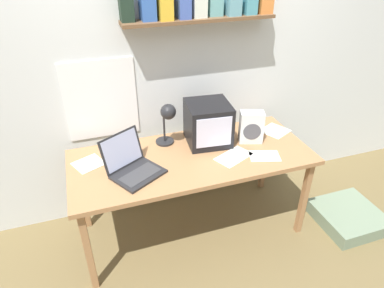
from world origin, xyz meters
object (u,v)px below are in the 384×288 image
open_notebook (275,131)px  crt_monitor (208,123)px  desk_lamp (167,117)px  loose_paper_near_laptop (89,164)px  juice_glass (124,145)px  floor_cushion (348,217)px  printed_handout (234,157)px  space_heater (251,127)px  corner_desk (192,162)px  laptop (131,164)px  loose_paper_near_monitor (264,156)px

open_notebook → crt_monitor: bearing=177.5°
desk_lamp → loose_paper_near_laptop: bearing=168.8°
juice_glass → floor_cushion: juice_glass is taller
printed_handout → space_heater: bearing=37.5°
corner_desk → crt_monitor: bearing=40.3°
laptop → space_heater: bearing=-23.6°
desk_lamp → open_notebook: (0.91, -0.07, -0.24)m
floor_cushion → juice_glass: bearing=161.4°
floor_cushion → space_heater: bearing=152.1°
laptop → floor_cushion: 1.95m
laptop → space_heater: size_ratio=1.73×
juice_glass → printed_handout: 0.83m
corner_desk → crt_monitor: crt_monitor is taller
loose_paper_near_laptop → open_notebook: same height
laptop → loose_paper_near_laptop: size_ratio=1.73×
loose_paper_near_laptop → printed_handout: bearing=-13.8°
desk_lamp → space_heater: bearing=-30.0°
space_heater → printed_handout: (-0.22, -0.17, -0.12)m
juice_glass → space_heater: size_ratio=0.49×
crt_monitor → juice_glass: size_ratio=2.94×
space_heater → juice_glass: bearing=-171.7°
floor_cushion → laptop: bearing=170.0°
desk_lamp → open_notebook: bearing=-21.2°
desk_lamp → loose_paper_near_monitor: 0.78m
loose_paper_near_laptop → floor_cushion: bearing=-13.9°
space_heater → loose_paper_near_monitor: (0.00, -0.24, -0.12)m
laptop → printed_handout: (0.75, -0.06, -0.06)m
corner_desk → printed_handout: bearing=-22.3°
loose_paper_near_laptop → printed_handout: (1.03, -0.25, 0.00)m
printed_handout → loose_paper_near_monitor: bearing=-16.7°
corner_desk → printed_handout: (0.29, -0.12, 0.06)m
laptop → floor_cushion: size_ratio=0.85×
corner_desk → floor_cushion: corner_desk is taller
juice_glass → floor_cushion: bearing=-18.6°
corner_desk → loose_paper_near_laptop: loose_paper_near_laptop is taller
crt_monitor → space_heater: (0.32, -0.11, -0.04)m
crt_monitor → loose_paper_near_monitor: size_ratio=1.43×
juice_glass → loose_paper_near_laptop: size_ratio=0.49×
desk_lamp → floor_cushion: (1.44, -0.57, -0.93)m
juice_glass → loose_paper_near_monitor: bearing=-22.7°
juice_glass → floor_cushion: size_ratio=0.24×
loose_paper_near_laptop → floor_cushion: 2.23m
corner_desk → space_heater: bearing=5.7°
crt_monitor → loose_paper_near_monitor: 0.50m
laptop → desk_lamp: desk_lamp is taller
corner_desk → laptop: size_ratio=4.11×
desk_lamp → crt_monitor: bearing=-24.5°
space_heater → open_notebook: (0.28, 0.08, -0.12)m
open_notebook → loose_paper_near_monitor: bearing=-131.1°
crt_monitor → open_notebook: bearing=3.2°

